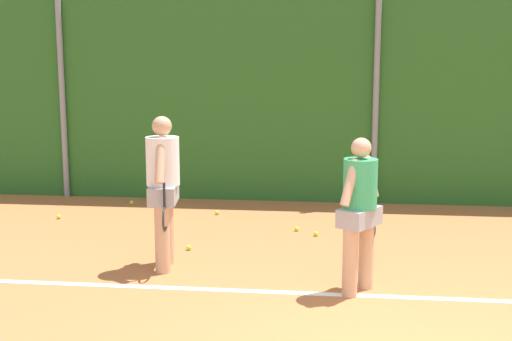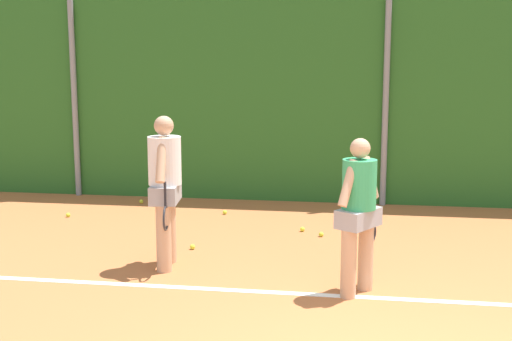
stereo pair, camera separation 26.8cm
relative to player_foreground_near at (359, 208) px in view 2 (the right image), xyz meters
The scene contains 13 objects.
ground_plane 1.00m from the player_foreground_near, 17.79° to the right, with size 28.38×28.38×0.00m, color #B76638.
hedge_fence_backdrop 4.56m from the player_foreground_near, 84.81° to the left, with size 18.45×0.25×3.45m, color #286023.
fence_post_left 6.59m from the player_foreground_near, 138.86° to the left, with size 0.10×0.10×3.56m, color gray.
fence_post_center 4.40m from the player_foreground_near, 84.60° to the left, with size 0.10×0.10×3.56m, color gray.
court_baseline_paint 0.99m from the player_foreground_near, 16.56° to the right, with size 13.48×0.10×0.01m, color white.
player_foreground_near is the anchor object (origin of this frame).
player_midcourt 2.26m from the player_foreground_near, 165.71° to the left, with size 0.38×0.80×1.76m.
tennis_ball_0 5.30m from the player_foreground_near, 133.41° to the left, with size 0.07×0.07×0.07m, color #CCDB33.
tennis_ball_1 2.59m from the player_foreground_near, 148.10° to the left, with size 0.07×0.07×0.07m, color #CCDB33.
tennis_ball_2 2.65m from the player_foreground_near, 107.78° to the left, with size 0.07×0.07×0.07m, color #CCDB33.
tennis_ball_3 5.22m from the player_foreground_near, 148.47° to the left, with size 0.07×0.07×0.07m, color #CCDB33.
tennis_ball_4 3.93m from the player_foreground_near, 122.33° to the left, with size 0.07×0.07×0.07m, color #CCDB33.
tennis_ball_5 2.37m from the player_foreground_near, 102.78° to the left, with size 0.07×0.07×0.07m, color #CCDB33.
Camera 2 is at (-0.44, -4.57, 2.39)m, focal length 46.37 mm.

